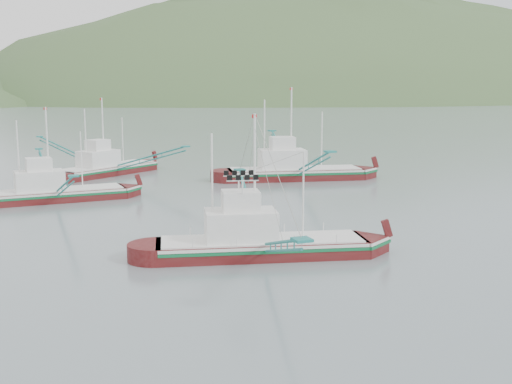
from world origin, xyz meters
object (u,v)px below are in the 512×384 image
object	(u,v)px
main_boat	(259,229)
bg_boat_far	(106,157)
bg_boat_left	(52,187)
bg_boat_right	(294,163)

from	to	relation	value
main_boat	bg_boat_far	world-z (taller)	bg_boat_far
bg_boat_left	main_boat	bearing A→B (deg)	-70.21
bg_boat_right	bg_boat_left	world-z (taller)	bg_boat_right
bg_boat_left	bg_boat_far	world-z (taller)	bg_boat_far
bg_boat_right	bg_boat_left	distance (m)	28.05
bg_boat_left	bg_boat_far	size ratio (longest dim) A/B	1.06
main_boat	bg_boat_far	size ratio (longest dim) A/B	1.07
main_boat	bg_boat_left	size ratio (longest dim) A/B	1.01
bg_boat_far	bg_boat_right	bearing A→B (deg)	-66.24
main_boat	bg_boat_far	distance (m)	42.91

